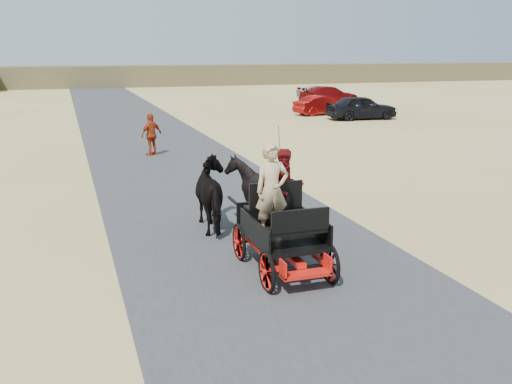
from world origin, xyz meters
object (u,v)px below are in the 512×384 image
object	(u,v)px
horse_left	(216,195)
car_b	(322,105)
car_c	(329,95)
carriage	(282,252)
horse_right	(259,191)
car_a	(361,107)
pedestrian	(151,135)
car_d	(320,92)

from	to	relation	value
horse_left	car_b	world-z (taller)	horse_left
car_b	car_c	size ratio (longest dim) A/B	0.77
carriage	horse_right	distance (m)	3.09
horse_right	car_a	xyz separation A→B (m)	(13.16, 18.84, -0.10)
horse_right	car_b	xyz separation A→B (m)	(11.94, 22.04, -0.22)
pedestrian	car_b	xyz separation A→B (m)	(13.02, 11.64, -0.23)
pedestrian	car_a	xyz separation A→B (m)	(14.24, 8.44, -0.12)
carriage	pedestrian	world-z (taller)	pedestrian
carriage	horse_right	size ratio (longest dim) A/B	1.41
carriage	car_d	size ratio (longest dim) A/B	0.59
carriage	pedestrian	size ratio (longest dim) A/B	1.39
carriage	car_a	distance (m)	25.79
pedestrian	car_c	distance (m)	24.48
pedestrian	car_c	bearing A→B (deg)	-165.15
carriage	car_a	xyz separation A→B (m)	(13.71, 21.84, 0.38)
carriage	horse_left	xyz separation A→B (m)	(-0.55, 3.00, 0.49)
horse_right	car_c	world-z (taller)	horse_right
car_d	car_a	bearing A→B (deg)	171.42
pedestrian	car_b	bearing A→B (deg)	-170.56
car_c	car_a	bearing A→B (deg)	158.68
horse_right	horse_left	bearing A→B (deg)	0.00
car_b	car_c	distance (m)	7.28
horse_right	car_c	distance (m)	32.34
car_a	car_b	distance (m)	3.43
carriage	car_a	world-z (taller)	car_a
pedestrian	car_b	size ratio (longest dim) A/B	0.45
car_b	carriage	bearing A→B (deg)	142.29
car_b	pedestrian	bearing A→B (deg)	120.59
car_a	car_d	world-z (taller)	car_a
carriage	car_b	distance (m)	27.98
car_a	car_c	distance (m)	9.82
horse_right	car_d	distance (m)	37.88
carriage	pedestrian	distance (m)	13.42
car_d	carriage	bearing A→B (deg)	160.84
horse_right	car_a	size ratio (longest dim) A/B	0.39
car_a	car_b	world-z (taller)	car_a
horse_right	car_b	world-z (taller)	horse_right
car_a	car_d	bearing A→B (deg)	-11.96
carriage	car_c	world-z (taller)	car_c
pedestrian	horse_left	bearing A→B (deg)	57.57
car_d	car_b	bearing A→B (deg)	162.39
horse_right	car_b	size ratio (longest dim) A/B	0.44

